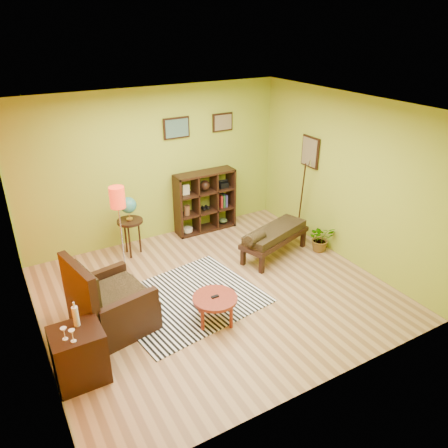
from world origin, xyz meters
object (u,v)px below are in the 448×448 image
side_cabinet (79,355)px  cube_shelf (206,201)px  coffee_table (215,300)px  potted_plant (321,241)px  armchair (109,307)px  globe_table (129,212)px  floor_lamp (118,206)px  bench (274,235)px

side_cabinet → cube_shelf: bearing=41.9°
coffee_table → potted_plant: size_ratio=1.25×
armchair → globe_table: bearing=62.8°
floor_lamp → armchair: bearing=-117.5°
floor_lamp → bench: floor_lamp is taller
armchair → floor_lamp: size_ratio=0.71×
coffee_table → floor_lamp: (-0.74, 1.64, 0.96)m
armchair → bench: bearing=9.7°
coffee_table → bench: bench is taller
armchair → potted_plant: (3.94, 0.27, -0.15)m
armchair → floor_lamp: (0.57, 1.09, 0.94)m
coffee_table → cube_shelf: 2.92m
floor_lamp → bench: bearing=-12.8°
cube_shelf → side_cabinet: bearing=-138.1°
coffee_table → bench: 2.06m
armchair → side_cabinet: armchair is taller
armchair → globe_table: armchair is taller
armchair → side_cabinet: 0.92m
side_cabinet → floor_lamp: floor_lamp is taller
floor_lamp → potted_plant: size_ratio=3.21×
cube_shelf → floor_lamp: bearing=-153.7°
globe_table → bench: bearing=-31.5°
side_cabinet → potted_plant: bearing=12.5°
coffee_table → bench: (1.76, 1.08, 0.09)m
floor_lamp → globe_table: bearing=63.3°
coffee_table → potted_plant: (2.63, 0.82, -0.14)m
armchair → potted_plant: size_ratio=2.29×
coffee_table → cube_shelf: size_ratio=0.52×
coffee_table → armchair: (-1.31, 0.55, 0.02)m
bench → potted_plant: (0.87, -0.26, -0.22)m
side_cabinet → armchair: bearing=52.3°
potted_plant → coffee_table: bearing=-162.6°
coffee_table → cube_shelf: cube_shelf is taller
armchair → globe_table: 2.11m
floor_lamp → globe_table: (0.37, 0.74, -0.46)m
armchair → potted_plant: bearing=3.9°
side_cabinet → cube_shelf: size_ratio=0.83×
side_cabinet → globe_table: size_ratio=0.91×
side_cabinet → bench: 3.84m
bench → globe_table: bearing=148.5°
side_cabinet → globe_table: globe_table is taller
bench → armchair: bearing=-170.3°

